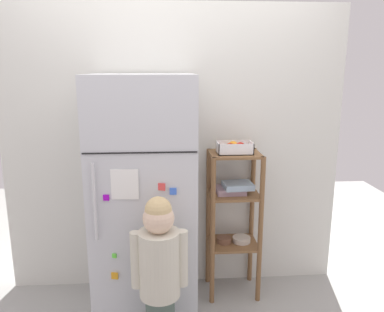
{
  "coord_description": "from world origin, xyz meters",
  "views": [
    {
      "loc": [
        -0.06,
        -2.48,
        1.72
      ],
      "look_at": [
        0.11,
        0.02,
        1.14
      ],
      "focal_mm": 35.64,
      "sensor_mm": 36.0,
      "label": 1
    }
  ],
  "objects": [
    {
      "name": "ground_plane",
      "position": [
        0.0,
        0.0,
        0.0
      ],
      "size": [
        6.0,
        6.0,
        0.0
      ],
      "primitive_type": "plane",
      "color": "#999993"
    },
    {
      "name": "kitchen_wall_back",
      "position": [
        0.0,
        0.38,
        1.09
      ],
      "size": [
        2.58,
        0.03,
        2.18
      ],
      "primitive_type": "cube",
      "color": "silver",
      "rests_on": "ground"
    },
    {
      "name": "refrigerator",
      "position": [
        -0.21,
        0.02,
        0.84
      ],
      "size": [
        0.68,
        0.7,
        1.68
      ],
      "color": "silver",
      "rests_on": "ground"
    },
    {
      "name": "child_standing",
      "position": [
        -0.11,
        -0.47,
        0.62
      ],
      "size": [
        0.33,
        0.24,
        1.02
      ],
      "color": "#4E6157",
      "rests_on": "ground"
    },
    {
      "name": "pantry_shelf_unit",
      "position": [
        0.44,
        0.19,
        0.68
      ],
      "size": [
        0.39,
        0.32,
        1.12
      ],
      "color": "brown",
      "rests_on": "ground"
    },
    {
      "name": "fruit_bin",
      "position": [
        0.44,
        0.18,
        1.16
      ],
      "size": [
        0.25,
        0.15,
        0.08
      ],
      "color": "white",
      "rests_on": "pantry_shelf_unit"
    }
  ]
}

